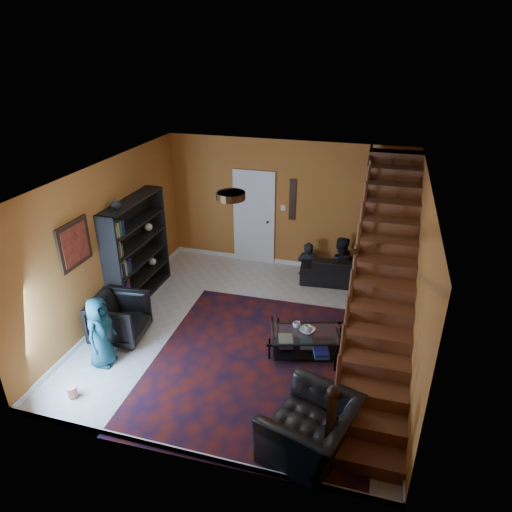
{
  "coord_description": "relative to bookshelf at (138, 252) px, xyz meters",
  "views": [
    {
      "loc": [
        1.95,
        -6.35,
        4.67
      ],
      "look_at": [
        0.01,
        0.4,
        1.28
      ],
      "focal_mm": 32.0,
      "sensor_mm": 36.0,
      "label": 1
    }
  ],
  "objects": [
    {
      "name": "floor",
      "position": [
        2.4,
        -0.6,
        -0.96
      ],
      "size": [
        5.5,
        5.5,
        0.0
      ],
      "primitive_type": "plane",
      "color": "beige",
      "rests_on": "ground"
    },
    {
      "name": "bowl",
      "position": [
        3.47,
        -0.94,
        -0.51
      ],
      "size": [
        0.31,
        0.31,
        0.06
      ],
      "primitive_type": "imported",
      "rotation": [
        0.0,
        0.0,
        -0.37
      ],
      "color": "#999999",
      "rests_on": "coffee_table"
    },
    {
      "name": "staircase",
      "position": [
        4.53,
        -0.6,
        0.43
      ],
      "size": [
        0.95,
        5.02,
        3.18
      ],
      "color": "brown",
      "rests_on": "floor"
    },
    {
      "name": "wall_hanging",
      "position": [
        2.55,
        2.13,
        0.59
      ],
      "size": [
        0.14,
        0.03,
        0.9
      ],
      "primitive_type": "cube",
      "color": "black",
      "rests_on": "room"
    },
    {
      "name": "room",
      "position": [
        1.07,
        0.73,
        -0.91
      ],
      "size": [
        5.5,
        5.5,
        5.5
      ],
      "color": "#A45824",
      "rests_on": "ground"
    },
    {
      "name": "person_adult_a",
      "position": [
        3.01,
        1.75,
        -0.8
      ],
      "size": [
        0.46,
        0.32,
        1.22
      ],
      "primitive_type": "imported",
      "rotation": [
        0.0,
        0.0,
        3.09
      ],
      "color": "black",
      "rests_on": "sofa"
    },
    {
      "name": "door",
      "position": [
        1.7,
        2.12,
        0.06
      ],
      "size": [
        0.82,
        0.05,
        2.05
      ],
      "primitive_type": "cube",
      "color": "silver",
      "rests_on": "floor"
    },
    {
      "name": "cup_a",
      "position": [
        3.29,
        -0.87,
        -0.49
      ],
      "size": [
        0.16,
        0.16,
        0.1
      ],
      "primitive_type": "imported",
      "rotation": [
        0.0,
        0.0,
        -0.34
      ],
      "color": "#999999",
      "rests_on": "coffee_table"
    },
    {
      "name": "ceiling_fixture",
      "position": [
        2.4,
        -1.4,
        1.78
      ],
      "size": [
        0.4,
        0.4,
        0.1
      ],
      "primitive_type": "cylinder",
      "color": "#3F2814",
      "rests_on": "room"
    },
    {
      "name": "vase",
      "position": [
        -0.0,
        -0.5,
        1.13
      ],
      "size": [
        0.18,
        0.18,
        0.19
      ],
      "primitive_type": "imported",
      "color": "#999999",
      "rests_on": "bookshelf"
    },
    {
      "name": "sofa",
      "position": [
        3.9,
        1.7,
        -0.67
      ],
      "size": [
        2.07,
        0.95,
        0.59
      ],
      "primitive_type": "imported",
      "rotation": [
        0.0,
        0.0,
        3.23
      ],
      "color": "black",
      "rests_on": "floor"
    },
    {
      "name": "armchair_right",
      "position": [
        3.86,
        -2.85,
        -0.6
      ],
      "size": [
        1.26,
        1.36,
        0.73
      ],
      "primitive_type": "imported",
      "rotation": [
        0.0,
        0.0,
        -1.87
      ],
      "color": "black",
      "rests_on": "floor"
    },
    {
      "name": "person_child",
      "position": [
        0.45,
        -2.05,
        -0.38
      ],
      "size": [
        0.38,
        0.58,
        1.18
      ],
      "primitive_type": "imported",
      "rotation": [
        0.0,
        0.0,
        1.59
      ],
      "color": "#184B5D",
      "rests_on": "armchair_left"
    },
    {
      "name": "framed_picture",
      "position": [
        -0.17,
        -1.5,
        0.79
      ],
      "size": [
        0.04,
        0.74,
        0.74
      ],
      "primitive_type": "cube",
      "color": "maroon",
      "rests_on": "room"
    },
    {
      "name": "armchair_left",
      "position": [
        0.35,
        -1.37,
        -0.57
      ],
      "size": [
        0.94,
        0.92,
        0.78
      ],
      "primitive_type": "imported",
      "rotation": [
        0.0,
        0.0,
        1.68
      ],
      "color": "black",
      "rests_on": "floor"
    },
    {
      "name": "person_adult_b",
      "position": [
        3.68,
        1.75,
        -0.7
      ],
      "size": [
        0.74,
        0.6,
        1.42
      ],
      "primitive_type": "imported",
      "rotation": [
        0.0,
        0.0,
        3.24
      ],
      "color": "black",
      "rests_on": "sofa"
    },
    {
      "name": "coffee_table",
      "position": [
        3.46,
        -0.97,
        -0.72
      ],
      "size": [
        1.24,
        0.94,
        0.42
      ],
      "rotation": [
        0.0,
        0.0,
        0.3
      ],
      "color": "black",
      "rests_on": "floor"
    },
    {
      "name": "rug",
      "position": [
        2.88,
        -1.43,
        -0.95
      ],
      "size": [
        3.51,
        3.98,
        0.02
      ],
      "primitive_type": "cube",
      "rotation": [
        0.0,
        0.0,
        0.02
      ],
      "color": "#4D150D",
      "rests_on": "floor"
    },
    {
      "name": "popcorn_bucket",
      "position": [
        0.44,
        -2.85,
        -0.86
      ],
      "size": [
        0.19,
        0.19,
        0.16
      ],
      "primitive_type": "cylinder",
      "rotation": [
        0.0,
        0.0,
        0.42
      ],
      "color": "red",
      "rests_on": "rug"
    },
    {
      "name": "bookshelf",
      "position": [
        0.0,
        0.0,
        0.0
      ],
      "size": [
        0.35,
        1.8,
        2.0
      ],
      "color": "black",
      "rests_on": "floor"
    },
    {
      "name": "cup_b",
      "position": [
        3.48,
        -0.91,
        -0.49
      ],
      "size": [
        0.11,
        0.11,
        0.1
      ],
      "primitive_type": "imported",
      "rotation": [
        0.0,
        0.0,
        -0.05
      ],
      "color": "#999999",
      "rests_on": "coffee_table"
    }
  ]
}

